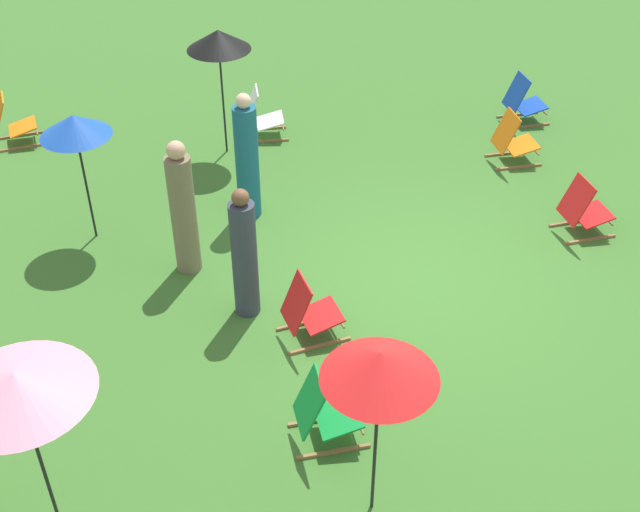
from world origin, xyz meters
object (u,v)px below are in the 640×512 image
deckchair_6 (513,141)px  umbrella_2 (74,126)px  umbrella_0 (218,40)px  deckchair_5 (583,210)px  deckchair_4 (260,116)px  deckchair_7 (309,312)px  deckchair_1 (523,102)px  person_2 (244,257)px  deckchair_0 (324,412)px  person_3 (183,211)px  umbrella_3 (380,366)px  umbrella_1 (17,384)px  person_0 (247,160)px  deckchair_2 (11,123)px

deckchair_6 → umbrella_2: size_ratio=0.46×
umbrella_0 → deckchair_5: bearing=-120.5°
deckchair_5 → umbrella_0: umbrella_0 is taller
deckchair_4 → deckchair_7: bearing=-178.0°
deckchair_1 → deckchair_4: bearing=83.1°
person_2 → umbrella_0: bearing=-72.5°
deckchair_0 → umbrella_2: bearing=28.3°
deckchair_0 → deckchair_5: size_ratio=1.00×
deckchair_5 → person_3: person_3 is taller
deckchair_0 → umbrella_3: umbrella_3 is taller
umbrella_1 → person_0: (4.99, -1.95, -0.98)m
deckchair_4 → deckchair_7: (-4.94, -0.29, 0.00)m
deckchair_7 → person_0: 2.77m
umbrella_3 → person_0: umbrella_3 is taller
deckchair_1 → umbrella_3: 8.41m
deckchair_5 → deckchair_1: bearing=-12.0°
deckchair_4 → umbrella_1: (-7.27, 2.23, 1.49)m
deckchair_0 → deckchair_1: size_ratio=1.00×
umbrella_3 → person_2: bearing=19.2°
deckchair_6 → person_3: bearing=108.3°
umbrella_0 → deckchair_4: bearing=-52.2°
deckchair_1 → umbrella_0: size_ratio=0.41×
deckchair_6 → umbrella_1: 8.65m
umbrella_2 → deckchair_1: bearing=-69.0°
deckchair_5 → umbrella_2: size_ratio=0.46×
deckchair_5 → deckchair_6: (1.99, 0.37, 0.00)m
deckchair_1 → deckchair_7: same height
umbrella_0 → umbrella_3: size_ratio=1.02×
umbrella_1 → umbrella_2: (4.67, 0.17, -0.17)m
deckchair_7 → person_0: person_0 is taller
deckchair_0 → umbrella_0: (6.03, 0.86, 1.48)m
deckchair_7 → umbrella_3: umbrella_3 is taller
deckchair_5 → deckchair_7: bearing=104.9°
umbrella_2 → person_2: umbrella_2 is taller
deckchair_0 → deckchair_1: (6.49, -4.12, 0.00)m
deckchair_2 → umbrella_3: (-7.56, -4.61, 1.46)m
deckchair_4 → umbrella_2: (-2.59, 2.40, 1.31)m
deckchair_6 → umbrella_3: 7.03m
deckchair_6 → deckchair_2: bearing=73.8°
umbrella_1 → deckchair_4: bearing=-17.1°
deckchair_4 → umbrella_0: bearing=126.5°
deckchair_7 → umbrella_2: (2.35, 2.69, 1.31)m
deckchair_2 → deckchair_4: (-0.20, -3.97, 0.00)m
person_3 → deckchair_0: bearing=133.2°
deckchair_4 → person_2: (-4.39, 0.40, 0.44)m
deckchair_1 → person_3: person_3 is taller
deckchair_2 → person_2: (-4.60, -3.57, 0.44)m
deckchair_1 → deckchair_6: same height
deckchair_5 → person_2: size_ratio=0.48×
deckchair_1 → umbrella_2: 7.40m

